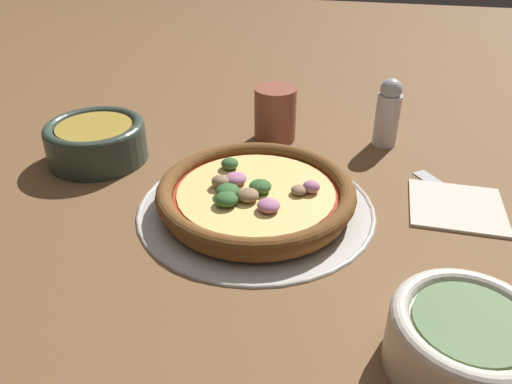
{
  "coord_description": "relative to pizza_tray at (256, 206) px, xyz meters",
  "views": [
    {
      "loc": [
        -0.12,
        0.56,
        0.38
      ],
      "look_at": [
        0.0,
        0.0,
        0.03
      ],
      "focal_mm": 35.0,
      "sensor_mm": 36.0,
      "label": 1
    }
  ],
  "objects": [
    {
      "name": "fork",
      "position": [
        -0.27,
        -0.09,
        -0.0
      ],
      "size": [
        0.13,
        0.16,
        0.0
      ],
      "rotation": [
        0.0,
        0.0,
        5.36
      ],
      "color": "#B7B7BC",
      "rests_on": "ground_plane"
    },
    {
      "name": "drinking_cup",
      "position": [
        0.02,
        -0.22,
        0.04
      ],
      "size": [
        0.07,
        0.07,
        0.09
      ],
      "color": "brown",
      "rests_on": "ground_plane"
    },
    {
      "name": "bowl_near",
      "position": [
        0.28,
        -0.09,
        0.03
      ],
      "size": [
        0.16,
        0.16,
        0.06
      ],
      "color": "#334238",
      "rests_on": "ground_plane"
    },
    {
      "name": "bowl_far",
      "position": [
        -0.24,
        0.22,
        0.03
      ],
      "size": [
        0.14,
        0.14,
        0.06
      ],
      "color": "beige",
      "rests_on": "ground_plane"
    },
    {
      "name": "pepper_shaker",
      "position": [
        -0.17,
        -0.24,
        0.05
      ],
      "size": [
        0.04,
        0.04,
        0.12
      ],
      "color": "silver",
      "rests_on": "ground_plane"
    },
    {
      "name": "ground_plane",
      "position": [
        0.0,
        0.0,
        -0.0
      ],
      "size": [
        3.0,
        3.0,
        0.0
      ],
      "primitive_type": "plane",
      "color": "brown"
    },
    {
      "name": "pizza_tray",
      "position": [
        0.0,
        0.0,
        0.0
      ],
      "size": [
        0.32,
        0.32,
        0.01
      ],
      "color": "#B7B2A8",
      "rests_on": "ground_plane"
    },
    {
      "name": "pizza",
      "position": [
        0.0,
        0.0,
        0.02
      ],
      "size": [
        0.27,
        0.27,
        0.04
      ],
      "color": "#A86B33",
      "rests_on": "pizza_tray"
    },
    {
      "name": "napkin",
      "position": [
        -0.27,
        -0.06,
        0.0
      ],
      "size": [
        0.13,
        0.12,
        0.01
      ],
      "rotation": [
        0.0,
        0.0,
        -0.02
      ],
      "color": "beige",
      "rests_on": "ground_plane"
    }
  ]
}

